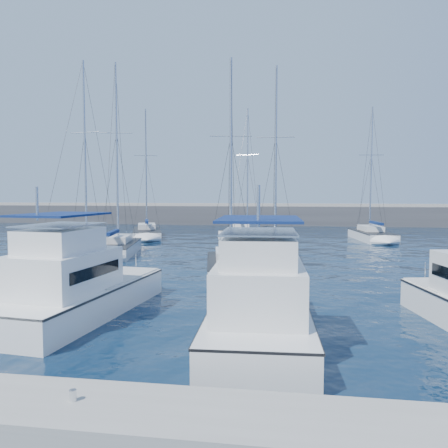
# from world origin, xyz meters

# --- Properties ---
(ground) EXTENTS (220.00, 220.00, 0.00)m
(ground) POSITION_xyz_m (0.00, 0.00, 0.00)
(ground) COLOR black
(ground) RESTS_ON ground
(breakwater) EXTENTS (160.00, 6.00, 4.45)m
(breakwater) POSITION_xyz_m (0.00, 52.00, 1.05)
(breakwater) COLOR #424244
(breakwater) RESTS_ON ground
(dock) EXTENTS (40.00, 2.20, 0.60)m
(dock) POSITION_xyz_m (0.00, -11.00, 0.30)
(dock) COLOR gray
(dock) RESTS_ON ground
(dock_cleat_centre) EXTENTS (0.16, 0.16, 0.25)m
(dock_cleat_centre) POSITION_xyz_m (0.00, -11.00, 0.72)
(dock_cleat_centre) COLOR silver
(dock_cleat_centre) RESTS_ON dock
(motor_yacht_port_inner) EXTENTS (4.30, 9.59, 4.69)m
(motor_yacht_port_inner) POSITION_xyz_m (-4.06, -3.02, 1.13)
(motor_yacht_port_inner) COLOR white
(motor_yacht_port_inner) RESTS_ON ground
(motor_yacht_stbd_inner) EXTENTS (3.80, 9.37, 4.69)m
(motor_yacht_stbd_inner) POSITION_xyz_m (3.58, -4.88, 1.13)
(motor_yacht_stbd_inner) COLOR silver
(motor_yacht_stbd_inner) RESTS_ON ground
(sailboat_mid_a) EXTENTS (4.39, 8.77, 15.94)m
(sailboat_mid_a) POSITION_xyz_m (-11.87, 12.98, 0.53)
(sailboat_mid_a) COLOR white
(sailboat_mid_a) RESTS_ON ground
(sailboat_mid_b) EXTENTS (4.66, 8.74, 16.24)m
(sailboat_mid_b) POSITION_xyz_m (-9.64, 14.81, 0.54)
(sailboat_mid_b) COLOR silver
(sailboat_mid_b) RESTS_ON ground
(sailboat_mid_c) EXTENTS (4.31, 8.13, 13.78)m
(sailboat_mid_c) POSITION_xyz_m (1.03, 7.06, 0.52)
(sailboat_mid_c) COLOR white
(sailboat_mid_c) RESTS_ON ground
(sailboat_mid_d) EXTENTS (3.19, 8.16, 14.67)m
(sailboat_mid_d) POSITION_xyz_m (3.52, 12.18, 0.52)
(sailboat_mid_d) COLOR silver
(sailboat_mid_d) RESTS_ON ground
(sailboat_back_a) EXTENTS (5.91, 9.83, 15.18)m
(sailboat_back_a) POSITION_xyz_m (-11.77, 28.94, 0.52)
(sailboat_back_a) COLOR silver
(sailboat_back_a) RESTS_ON ground
(sailboat_back_b) EXTENTS (5.11, 9.47, 15.51)m
(sailboat_back_b) POSITION_xyz_m (-0.66, 32.06, 0.52)
(sailboat_back_b) COLOR white
(sailboat_back_b) RESTS_ON ground
(sailboat_back_c) EXTENTS (4.08, 8.79, 14.84)m
(sailboat_back_c) POSITION_xyz_m (13.45, 29.63, 0.52)
(sailboat_back_c) COLOR white
(sailboat_back_c) RESTS_ON ground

